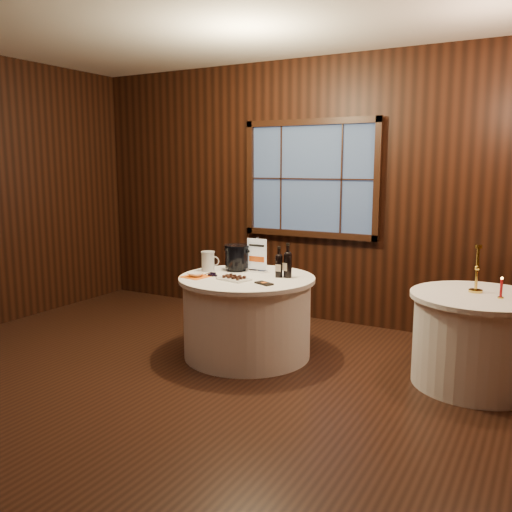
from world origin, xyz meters
The scene contains 16 objects.
ground centered at (0.00, 0.00, 0.00)m, with size 6.00×6.00×0.00m, color black.
back_wall centered at (0.00, 2.48, 1.54)m, with size 6.00×0.10×3.00m.
main_table centered at (0.00, 1.00, 0.39)m, with size 1.28×1.28×0.77m.
side_table centered at (2.00, 1.30, 0.39)m, with size 1.08×1.08×0.77m.
sign_stand centered at (-0.03, 1.25, 0.89)m, with size 0.21×0.10×0.34m.
port_bottle_left centered at (0.27, 1.13, 0.90)m, with size 0.07×0.08×0.29m.
port_bottle_right centered at (0.35, 1.16, 0.91)m, with size 0.08×0.09×0.32m.
ice_bucket centered at (-0.24, 1.21, 0.91)m, with size 0.25×0.25×0.26m.
chocolate_plate centered at (-0.03, 0.81, 0.79)m, with size 0.32×0.25×0.04m.
chocolate_box centered at (0.30, 0.79, 0.78)m, with size 0.17×0.09×0.01m, color black.
grape_bunch centered at (-0.29, 0.86, 0.79)m, with size 0.16×0.07×0.04m.
glass_pitcher centered at (-0.47, 1.04, 0.87)m, with size 0.18×0.14×0.20m.
orange_napkin centered at (-0.42, 0.76, 0.77)m, with size 0.23×0.23×0.00m, color orange.
cracker_bowl centered at (-0.42, 0.76, 0.79)m, with size 0.15×0.15×0.04m, color white.
brass_candlestick centered at (1.96, 1.38, 0.91)m, with size 0.11×0.11×0.40m.
red_candle centered at (2.17, 1.24, 0.84)m, with size 0.05×0.05×0.17m.
Camera 1 is at (2.50, -3.31, 1.80)m, focal length 38.00 mm.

